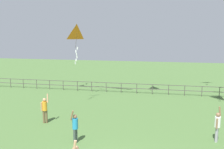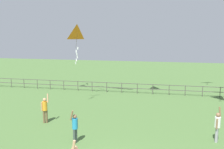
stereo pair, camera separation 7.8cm
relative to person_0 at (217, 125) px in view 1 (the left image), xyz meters
The scene contains 5 objects.
person_0 is the anchor object (origin of this frame).
person_3 7.35m from the person_0, 167.59° to the right, with size 0.36×0.47×1.80m.
person_4 10.04m from the person_0, behind, with size 0.52×0.30×1.90m.
kite_3 11.05m from the person_0, 154.07° to the left, with size 1.14×1.07×2.91m.
waterfront_railing 10.71m from the person_0, 117.39° to the left, with size 36.04×0.06×0.95m.
Camera 1 is at (1.50, -8.44, 5.64)m, focal length 39.48 mm.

